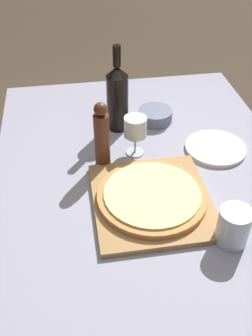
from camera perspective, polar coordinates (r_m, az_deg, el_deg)
The scene contains 10 objects.
ground_plane at distance 1.83m, azimuth 2.54°, elevation -20.13°, with size 12.00×12.00×0.00m, color #4C3D2D.
dining_table at distance 1.30m, azimuth 3.36°, elevation -5.12°, with size 0.98×1.43×0.75m.
cutting_board at distance 1.17m, azimuth 3.75°, elevation -4.72°, with size 0.34×0.37×0.02m.
pizza at distance 1.16m, azimuth 3.80°, elevation -3.99°, with size 0.32×0.32×0.02m.
wine_bottle at distance 1.43m, azimuth -1.25°, elevation 10.27°, with size 0.08×0.08×0.32m.
pepper_mill at distance 1.25m, azimuth -3.53°, elevation 4.50°, with size 0.05×0.05×0.24m.
wine_glass at distance 1.31m, azimuth 1.37°, elevation 5.82°, with size 0.08×0.08×0.14m.
small_bowl at distance 1.53m, azimuth 4.25°, elevation 7.62°, with size 0.13×0.13×0.05m.
drinking_tumbler at distance 1.08m, azimuth 15.31°, elevation -8.18°, with size 0.09×0.09×0.11m.
dinner_plate at distance 1.41m, azimuth 12.84°, elevation 2.84°, with size 0.21×0.21×0.01m.
Camera 1 is at (-0.22, -0.91, 1.58)m, focal length 42.00 mm.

